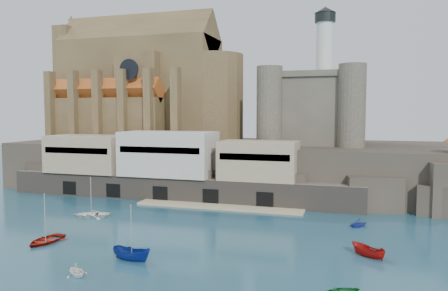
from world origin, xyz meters
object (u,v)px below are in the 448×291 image
Objects in this scene: church at (146,90)px; boat_0 at (46,242)px; boat_2 at (132,260)px; castle_keep at (314,105)px; boat_1 at (77,275)px.

church is 55.90m from boat_0.
boat_2 is at bearing -64.64° from church.
castle_keep is 57.29m from boat_2.
boat_1 is at bearing 158.28° from boat_2.
boat_2 is (3.18, 5.76, 0.00)m from boat_1.
church is 1.60× the size of castle_keep.
boat_0 is 1.94× the size of boat_1.
boat_1 is (-18.31, -57.89, -18.31)m from castle_keep.
church is at bearing 52.28° from boat_1.
boat_0 is 14.27m from boat_2.
boat_0 is at bearing 83.51° from boat_1.
boat_0 is 13.79m from boat_1.
castle_keep is at bearing 62.58° from boat_0.
church reaches higher than boat_0.
church is 9.47× the size of boat_2.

